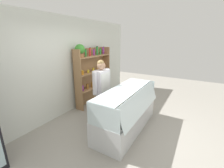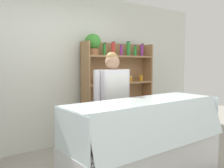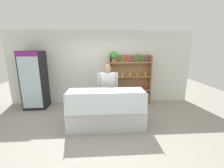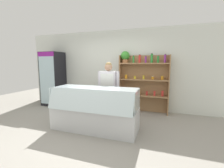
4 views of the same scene
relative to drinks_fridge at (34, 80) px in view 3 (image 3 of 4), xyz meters
The scene contains 6 objects.
ground_plane 2.95m from the drinks_fridge, 33.68° to the right, with size 12.00×12.00×0.00m, color gray.
back_wall 2.37m from the drinks_fridge, 10.38° to the left, with size 6.80×0.10×2.70m, color silver.
drinks_fridge is the anchor object (origin of this frame).
shelving_unit 3.28m from the drinks_fridge, ahead, with size 1.55×0.29×1.96m.
deli_display_case 2.95m from the drinks_fridge, 32.00° to the right, with size 2.02×0.80×1.01m.
shop_clerk 2.62m from the drinks_fridge, 16.98° to the right, with size 0.63×0.25×1.61m.
Camera 3 is at (0.04, -3.68, 2.09)m, focal length 24.00 mm.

